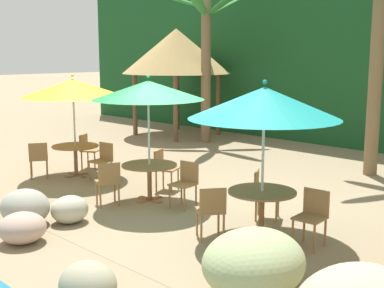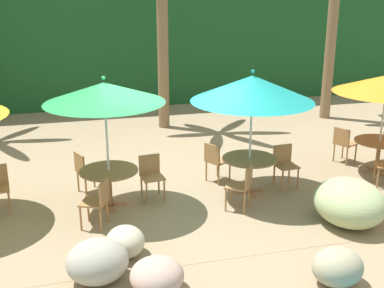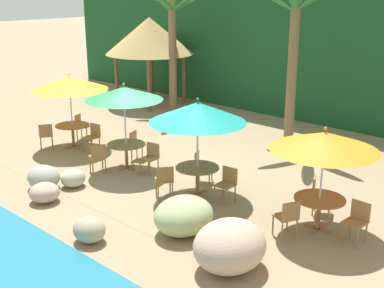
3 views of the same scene
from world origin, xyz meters
name	(u,v)px [view 3 (image 3 of 3)]	position (x,y,z in m)	size (l,w,h in m)	color
ground_plane	(160,176)	(0.00, 0.00, 0.00)	(120.00, 120.00, 0.00)	#937F60
terrace_deck	(160,176)	(0.00, 0.00, 0.00)	(18.00, 5.20, 0.01)	#937F60
foliage_backdrop	(328,41)	(0.00, 9.00, 3.00)	(28.00, 2.40, 6.00)	#194C23
rock_seawall	(120,205)	(1.36, -2.54, 0.37)	(16.88, 2.71, 0.96)	tan
umbrella_yellow	(69,83)	(-4.04, -0.06, 2.11)	(2.44, 2.44, 2.43)	silver
dining_table_yellow	(73,129)	(-4.04, -0.06, 0.61)	(1.10, 1.10, 0.74)	olive
chair_yellow_seaward	(93,135)	(-3.21, 0.13, 0.51)	(0.47, 0.48, 0.87)	#9E7042
chair_yellow_inland	(81,125)	(-4.55, 0.62, 0.51)	(0.58, 0.58, 0.87)	#9E7042
chair_yellow_left	(46,134)	(-4.39, -0.84, 0.51)	(0.58, 0.58, 0.87)	#9E7042
umbrella_green	(124,94)	(-1.18, -0.21, 2.21)	(2.18, 2.18, 2.51)	silver
dining_table_green	(126,148)	(-1.18, -0.21, 0.61)	(1.10, 1.10, 0.74)	olive
chair_green_seaward	(151,156)	(-0.34, -0.02, 0.51)	(0.47, 0.47, 0.87)	#9E7042
chair_green_inland	(137,143)	(-1.59, 0.54, 0.51)	(0.56, 0.55, 0.87)	#9E7042
chair_green_left	(98,156)	(-1.44, -1.02, 0.51)	(0.56, 0.56, 0.87)	#9E7042
umbrella_teal	(198,112)	(1.62, -0.24, 2.15)	(2.39, 2.39, 2.51)	silver
dining_table_teal	(197,172)	(1.62, -0.24, 0.61)	(1.10, 1.10, 0.74)	olive
chair_teal_seaward	(227,182)	(2.46, -0.09, 0.51)	(0.45, 0.46, 0.87)	#9E7042
chair_teal_inland	(201,164)	(1.12, 0.45, 0.51)	(0.58, 0.58, 0.87)	#9E7042
chair_teal_left	(165,179)	(1.20, -0.99, 0.51)	(0.59, 0.59, 0.87)	#9E7042
umbrella_orange	(324,141)	(4.85, 0.10, 2.02)	(2.28, 2.28, 2.33)	silver
dining_table_orange	(319,204)	(4.85, 0.10, 0.61)	(1.10, 1.10, 0.74)	olive
chair_orange_seaward	(357,219)	(5.70, 0.15, 0.51)	(0.44, 0.45, 0.87)	#9E7042
chair_orange_inland	(318,193)	(4.41, 0.84, 0.51)	(0.56, 0.56, 0.87)	#9E7042
chair_orange_left	(288,216)	(4.58, -0.71, 0.51)	(0.56, 0.56, 0.87)	#9E7042
palm_tree_nearest	(173,30)	(-5.10, 5.67, 3.34)	(3.44, 3.38, 4.99)	brown
palm_tree_second	(294,34)	(0.93, 5.02, 3.61)	(3.62, 3.30, 5.25)	brown
palapa_hut	(149,36)	(-6.86, 6.00, 2.96)	(3.82, 3.82, 3.76)	brown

